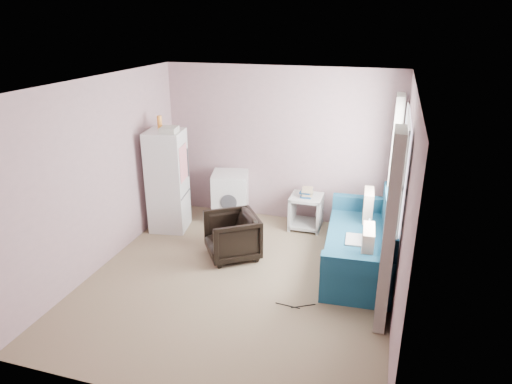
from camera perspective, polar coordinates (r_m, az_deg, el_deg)
room at (r=5.47m, az=-2.09°, el=0.38°), size 3.84×4.24×2.54m
armchair at (r=6.40m, az=-3.03°, el=-5.25°), size 0.91×0.92×0.70m
fridge at (r=7.22m, az=-10.98°, el=1.44°), size 0.64×0.63×1.81m
washing_machine at (r=7.57m, az=-3.22°, el=-0.40°), size 0.69×0.69×0.81m
side_table at (r=7.31m, az=6.29°, el=-2.17°), size 0.49×0.49×0.67m
sofa at (r=6.30m, az=13.65°, el=-6.45°), size 1.05×2.10×0.92m
window_dressing at (r=5.91m, az=16.63°, el=-0.43°), size 0.17×2.62×2.18m
floor_cables at (r=5.54m, az=4.96°, el=-13.99°), size 0.46×0.16×0.01m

